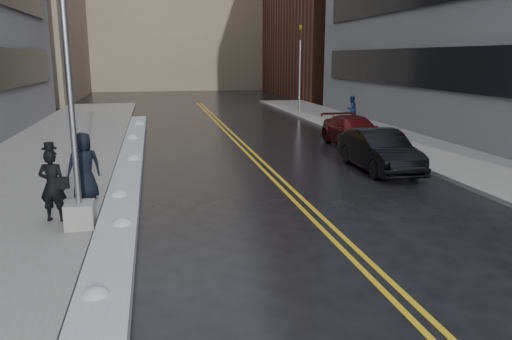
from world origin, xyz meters
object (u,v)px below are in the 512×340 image
traffic_signal (300,66)px  pedestrian_fedora (53,185)px  pedestrian_c (84,166)px  lamppost (73,126)px  fire_hydrant (401,139)px  pedestrian_east (351,109)px  car_black (379,151)px  car_maroon (354,132)px

traffic_signal → pedestrian_fedora: size_ratio=3.38×
pedestrian_fedora → pedestrian_c: pedestrian_c is taller
lamppost → fire_hydrant: size_ratio=10.45×
fire_hydrant → traffic_signal: (-0.50, 14.00, 2.85)m
lamppost → pedestrian_fedora: lamppost is taller
traffic_signal → pedestrian_fedora: 24.85m
pedestrian_east → pedestrian_c: bearing=23.7°
car_black → pedestrian_c: bearing=-166.3°
lamppost → car_black: size_ratio=1.69×
car_maroon → pedestrian_fedora: bearing=-142.2°
lamppost → pedestrian_east: (13.75, 17.23, -1.60)m
pedestrian_c → lamppost: bearing=71.1°
pedestrian_fedora → pedestrian_east: 21.98m
fire_hydrant → pedestrian_east: bearing=81.1°
pedestrian_fedora → pedestrian_east: bearing=-118.6°
traffic_signal → car_maroon: (-1.00, -12.32, -2.71)m
lamppost → pedestrian_east: size_ratio=4.88×
pedestrian_fedora → car_maroon: pedestrian_fedora is taller
fire_hydrant → pedestrian_fedora: pedestrian_fedora is taller
traffic_signal → pedestrian_east: bearing=-67.8°
traffic_signal → pedestrian_c: size_ratio=3.17×
fire_hydrant → car_black: 4.14m
traffic_signal → pedestrian_c: 23.02m
pedestrian_c → car_maroon: size_ratio=0.40×
pedestrian_c → pedestrian_east: size_ratio=1.21×
lamppost → pedestrian_c: size_ratio=4.02×
pedestrian_fedora → pedestrian_c: size_ratio=0.94×
traffic_signal → car_black: traffic_signal is taller
traffic_signal → car_maroon: bearing=-94.6°
traffic_signal → pedestrian_east: (1.95, -4.77, -2.47)m
pedestrian_fedora → pedestrian_c: bearing=-92.9°
fire_hydrant → traffic_signal: bearing=92.0°
pedestrian_east → pedestrian_fedora: bearing=26.1°
traffic_signal → pedestrian_fedora: (-12.47, -21.37, -2.36)m
fire_hydrant → car_maroon: car_maroon is taller
pedestrian_c → car_black: (9.91, 2.29, -0.36)m
pedestrian_east → car_maroon: size_ratio=0.33×
traffic_signal → pedestrian_fedora: traffic_signal is taller
lamppost → car_black: bearing=26.0°
car_maroon → lamppost: bearing=-138.6°
car_maroon → fire_hydrant: bearing=-48.7°
pedestrian_east → car_black: size_ratio=0.35×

